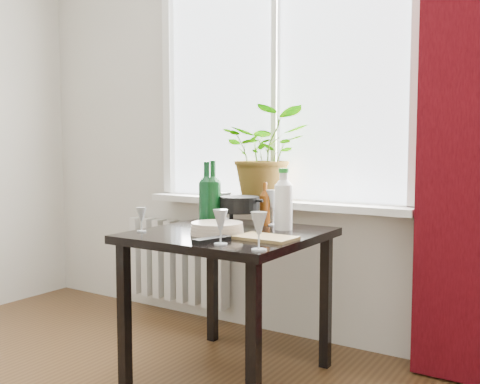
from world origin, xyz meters
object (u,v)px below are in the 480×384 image
Objects in this scene: potted_plant at (266,154)px; wineglass_back_center at (273,207)px; cleaning_bottle at (284,198)px; radiator at (177,261)px; wine_bottle_left at (207,193)px; table at (229,250)px; fondue_pot at (240,212)px; wineglass_front_left at (141,219)px; tv_remote at (212,240)px; bottle_amber at (265,204)px; plate_stack at (217,228)px; wine_bottle_right at (213,193)px; cutting_board at (266,238)px; wineglass_far_right at (259,231)px; wineglass_back_left at (226,206)px; wineglass_front_right at (221,227)px.

wineglass_back_center is (0.19, -0.25, -0.28)m from potted_plant.
cleaning_bottle is 1.63× the size of wineglass_back_center.
wine_bottle_left is at bearing -40.09° from radiator.
table is 3.58× the size of fondue_pot.
fondue_pot is at bearing 27.29° from wine_bottle_left.
wineglass_front_left reaches higher than tv_remote.
cleaning_bottle is (0.39, 0.12, -0.02)m from wine_bottle_left.
potted_plant reaches higher than cleaning_bottle.
wine_bottle_left reaches higher than table.
plate_stack is (-0.04, -0.38, -0.09)m from bottle_amber.
bottle_amber is 1.89× the size of wineglass_front_left.
wine_bottle_right is at bearing -138.83° from wineglass_back_center.
tv_remote reaches higher than cutting_board.
wine_bottle_left is 0.30m from plate_stack.
tv_remote is at bearing -75.73° from potted_plant.
tv_remote is (0.46, -0.05, -0.05)m from wineglass_front_left.
cutting_board is at bearing -25.42° from fondue_pot.
wineglass_front_left is at bearing 172.15° from wineglass_far_right.
table is at bearing -98.80° from bottle_amber.
radiator is 1.07m from bottle_amber.
potted_plant is 1.55× the size of wine_bottle_right.
wineglass_front_left is at bearing -97.93° from wineglass_back_left.
wineglass_back_center is (0.04, 0.02, -0.02)m from bottle_amber.
fondue_pot is at bearing 139.76° from cutting_board.
bottle_amber is at bearing -147.76° from wineglass_back_center.
table is 0.74m from potted_plant.
wineglass_back_left is at bearing 119.88° from plate_stack.
wine_bottle_right reaches higher than wine_bottle_left.
radiator is 1.01m from wine_bottle_left.
wineglass_far_right is 0.29m from tv_remote.
radiator is at bearing 119.40° from wineglass_front_left.
wineglass_front_left is (-0.19, -0.34, -0.12)m from wine_bottle_right.
wineglass_back_left reaches higher than cutting_board.
fondue_pot is 0.89× the size of cutting_board.
wineglass_front_left is (-0.16, -0.32, -0.11)m from wine_bottle_left.
wine_bottle_left is 1.50× the size of bottle_amber.
wineglass_back_left is 0.61× the size of plate_stack.
wineglass_far_right is 0.45m from plate_stack.
cleaning_bottle is 2.61× the size of wineglass_front_left.
wineglass_front_right is at bearing -51.04° from wine_bottle_right.
wineglass_back_left is 0.87× the size of tv_remote.
wineglass_front_left is 0.51m from fondue_pot.
plate_stack is (0.27, -0.47, -0.05)m from wineglass_back_left.
wineglass_back_left is at bearing 126.37° from table.
bottle_amber is (0.15, -0.28, -0.26)m from potted_plant.
plate_stack is at bearing -90.52° from table.
wineglass_back_left reaches higher than tv_remote.
cleaning_bottle is at bearing 44.92° from table.
potted_plant reaches higher than bottle_amber.
radiator is at bearing 158.69° from bottle_amber.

